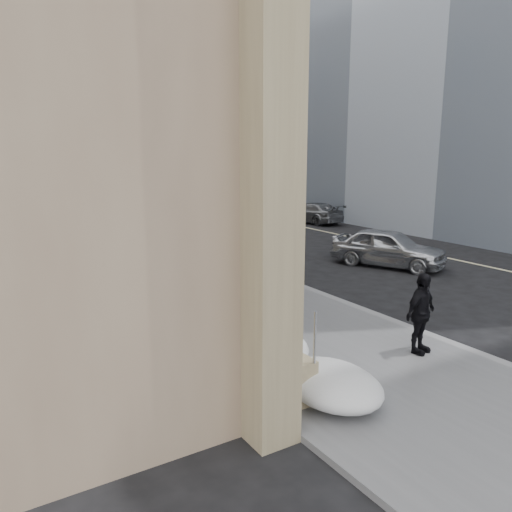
# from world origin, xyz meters

# --- Properties ---
(ground) EXTENTS (140.00, 140.00, 0.00)m
(ground) POSITION_xyz_m (0.00, 0.00, 0.00)
(ground) COLOR black
(ground) RESTS_ON ground
(sidewalk) EXTENTS (5.00, 80.00, 0.12)m
(sidewalk) POSITION_xyz_m (0.00, 10.00, 0.06)
(sidewalk) COLOR #545456
(sidewalk) RESTS_ON ground
(curb) EXTENTS (0.24, 80.00, 0.12)m
(curb) POSITION_xyz_m (2.62, 10.00, 0.06)
(curb) COLOR slate
(curb) RESTS_ON ground
(lane_line) EXTENTS (0.15, 70.00, 0.01)m
(lane_line) POSITION_xyz_m (10.50, 10.00, 0.01)
(lane_line) COLOR #BFB78C
(lane_line) RESTS_ON ground
(far_podium) EXTENTS (2.00, 80.00, 4.00)m
(far_podium) POSITION_xyz_m (15.50, 10.00, 2.00)
(far_podium) COLOR #7E6F51
(far_podium) RESTS_ON ground
(bg_building_mid) EXTENTS (30.00, 12.00, 28.00)m
(bg_building_mid) POSITION_xyz_m (4.00, 60.00, 14.00)
(bg_building_mid) COLOR slate
(bg_building_mid) RESTS_ON ground
(streetlight_mid) EXTENTS (1.71, 0.24, 8.00)m
(streetlight_mid) POSITION_xyz_m (2.74, 14.00, 4.58)
(streetlight_mid) COLOR #2D2D30
(streetlight_mid) RESTS_ON ground
(streetlight_far) EXTENTS (1.71, 0.24, 8.00)m
(streetlight_far) POSITION_xyz_m (2.74, 34.00, 4.58)
(streetlight_far) COLOR #2D2D30
(streetlight_far) RESTS_ON ground
(traffic_signal) EXTENTS (4.10, 0.22, 6.00)m
(traffic_signal) POSITION_xyz_m (2.07, 22.00, 4.00)
(traffic_signal) COLOR #2D2D30
(traffic_signal) RESTS_ON ground
(snow_bank) EXTENTS (1.70, 18.10, 0.76)m
(snow_bank) POSITION_xyz_m (-1.42, 8.11, 0.47)
(snow_bank) COLOR silver
(snow_bank) RESTS_ON sidewalk
(mounted_horse_left) EXTENTS (1.53, 2.82, 2.79)m
(mounted_horse_left) POSITION_xyz_m (-1.48, 3.21, 1.30)
(mounted_horse_left) COLOR #513018
(mounted_horse_left) RESTS_ON sidewalk
(mounted_horse_right) EXTENTS (2.14, 2.28, 2.70)m
(mounted_horse_right) POSITION_xyz_m (1.06, 5.59, 1.26)
(mounted_horse_right) COLOR #503017
(mounted_horse_right) RESTS_ON sidewalk
(pedestrian) EXTENTS (1.08, 0.61, 1.74)m
(pedestrian) POSITION_xyz_m (1.53, -1.37, 0.99)
(pedestrian) COLOR black
(pedestrian) RESTS_ON sidewalk
(car_silver) EXTENTS (3.29, 4.57, 1.45)m
(car_silver) POSITION_xyz_m (7.33, 5.07, 0.72)
(car_silver) COLOR #B1B3B9
(car_silver) RESTS_ON ground
(car_grey) EXTENTS (2.08, 4.36, 1.23)m
(car_grey) POSITION_xyz_m (11.99, 15.68, 0.61)
(car_grey) COLOR #5C5F64
(car_grey) RESTS_ON ground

